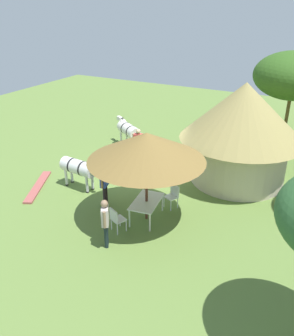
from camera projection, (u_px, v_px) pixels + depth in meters
ground_plane at (147, 177)px, 16.11m from camera, size 36.00×36.00×0.00m
thatched_hut at (242, 128)px, 14.84m from camera, size 5.17×5.17×4.31m
shade_umbrella at (147, 147)px, 11.84m from camera, size 4.04×4.04×3.32m
patio_dining_table at (147, 203)px, 12.76m from camera, size 1.63×1.08×0.74m
patio_chair_east_end at (173, 195)px, 13.57m from camera, size 0.56×0.57×0.90m
patio_chair_west_end at (116, 218)px, 12.10m from camera, size 0.56×0.57×0.90m
guest_beside_umbrella at (105, 219)px, 11.15m from camera, size 0.54×0.42×1.71m
guest_behind_table at (105, 182)px, 13.48m from camera, size 0.59×0.30×1.68m
standing_watcher at (138, 142)px, 17.26m from camera, size 0.35×0.57×1.67m
striped_lounge_chair at (121, 169)px, 16.26m from camera, size 0.84×0.57×0.58m
zebra_nearest_camera at (128, 130)px, 18.87m from camera, size 1.47×2.00×1.54m
zebra_by_umbrella at (79, 168)px, 14.78m from camera, size 0.75×2.23×1.47m
acacia_tree_far_lawn at (294, 76)px, 17.78m from camera, size 3.99×3.99×5.02m
brick_patio_kerb at (38, 186)px, 15.19m from camera, size 2.67×1.57×0.08m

